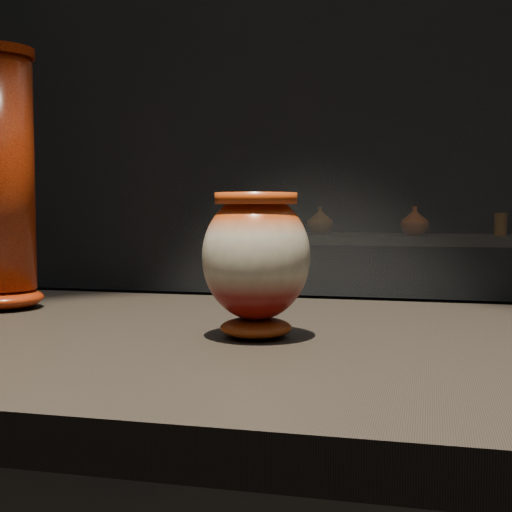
% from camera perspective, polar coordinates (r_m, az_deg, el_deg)
% --- Properties ---
extents(main_vase, '(0.15, 0.15, 0.19)m').
position_cam_1_polar(main_vase, '(0.95, -0.00, -0.21)').
color(main_vase, maroon).
rests_on(main_vase, display_plinth).
extents(back_shelf, '(2.00, 0.60, 0.90)m').
position_cam_1_polar(back_shelf, '(4.37, 11.77, -1.81)').
color(back_shelf, black).
rests_on(back_shelf, ground).
extents(back_vase_left, '(0.20, 0.20, 0.17)m').
position_cam_1_polar(back_vase_left, '(4.40, 5.15, 2.85)').
color(back_vase_left, brown).
rests_on(back_vase_left, back_shelf).
extents(back_vase_mid, '(0.23, 0.23, 0.17)m').
position_cam_1_polar(back_vase_mid, '(4.29, 12.57, 2.76)').
color(back_vase_mid, maroon).
rests_on(back_vase_mid, back_shelf).
extents(back_vase_right, '(0.07, 0.07, 0.13)m').
position_cam_1_polar(back_vase_right, '(4.34, 18.98, 2.38)').
color(back_vase_right, brown).
rests_on(back_vase_right, back_shelf).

